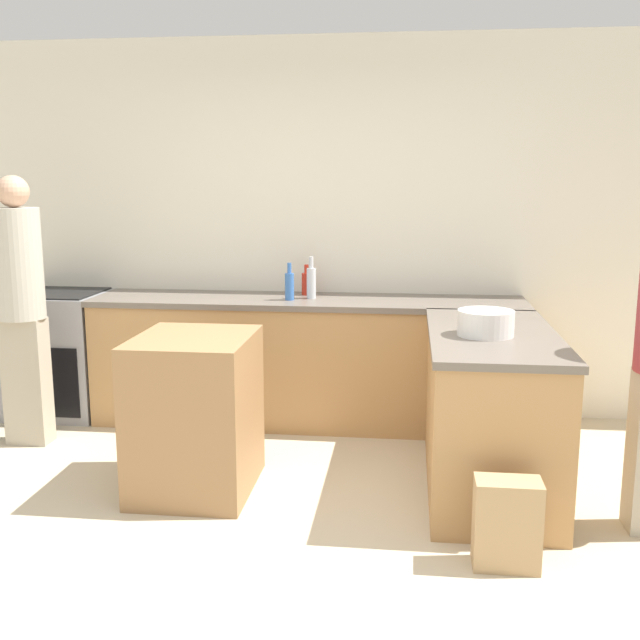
# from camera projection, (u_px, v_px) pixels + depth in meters

# --- Properties ---
(ground_plane) EXTENTS (14.00, 14.00, 0.00)m
(ground_plane) POSITION_uv_depth(u_px,v_px,m) (250.00, 555.00, 3.46)
(ground_plane) COLOR beige
(wall_back) EXTENTS (8.00, 0.06, 2.70)m
(wall_back) POSITION_uv_depth(u_px,v_px,m) (313.00, 229.00, 5.45)
(wall_back) COLOR silver
(wall_back) RESTS_ON ground_plane
(counter_back) EXTENTS (3.01, 0.65, 0.89)m
(counter_back) POSITION_uv_depth(u_px,v_px,m) (308.00, 360.00, 5.29)
(counter_back) COLOR tan
(counter_back) RESTS_ON ground_plane
(counter_peninsula) EXTENTS (0.69, 1.45, 0.89)m
(counter_peninsula) POSITION_uv_depth(u_px,v_px,m) (489.00, 410.00, 4.16)
(counter_peninsula) COLOR tan
(counter_peninsula) RESTS_ON ground_plane
(range_oven) EXTENTS (0.68, 0.63, 0.90)m
(range_oven) POSITION_uv_depth(u_px,v_px,m) (59.00, 353.00, 5.50)
(range_oven) COLOR #99999E
(range_oven) RESTS_ON ground_plane
(island_table) EXTENTS (0.63, 0.73, 0.87)m
(island_table) POSITION_uv_depth(u_px,v_px,m) (195.00, 413.00, 4.13)
(island_table) COLOR #997047
(island_table) RESTS_ON ground_plane
(mixing_bowl) EXTENTS (0.30, 0.30, 0.14)m
(mixing_bowl) POSITION_uv_depth(u_px,v_px,m) (486.00, 323.00, 3.97)
(mixing_bowl) COLOR white
(mixing_bowl) RESTS_ON counter_peninsula
(hot_sauce_bottle) EXTENTS (0.07, 0.07, 0.22)m
(hot_sauce_bottle) POSITION_uv_depth(u_px,v_px,m) (306.00, 283.00, 5.35)
(hot_sauce_bottle) COLOR red
(hot_sauce_bottle) RESTS_ON counter_back
(water_bottle_blue) EXTENTS (0.06, 0.06, 0.26)m
(water_bottle_blue) POSITION_uv_depth(u_px,v_px,m) (289.00, 285.00, 5.12)
(water_bottle_blue) COLOR #386BB7
(water_bottle_blue) RESTS_ON counter_back
(vinegar_bottle_clear) EXTENTS (0.06, 0.06, 0.29)m
(vinegar_bottle_clear) POSITION_uv_depth(u_px,v_px,m) (311.00, 282.00, 5.19)
(vinegar_bottle_clear) COLOR silver
(vinegar_bottle_clear) RESTS_ON counter_back
(person_by_range) EXTENTS (0.30, 0.30, 1.73)m
(person_by_range) POSITION_uv_depth(u_px,v_px,m) (21.00, 300.00, 4.76)
(person_by_range) COLOR #ADA38E
(person_by_range) RESTS_ON ground_plane
(paper_bag) EXTENTS (0.29, 0.17, 0.41)m
(paper_bag) POSITION_uv_depth(u_px,v_px,m) (507.00, 524.00, 3.32)
(paper_bag) COLOR tan
(paper_bag) RESTS_ON ground_plane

